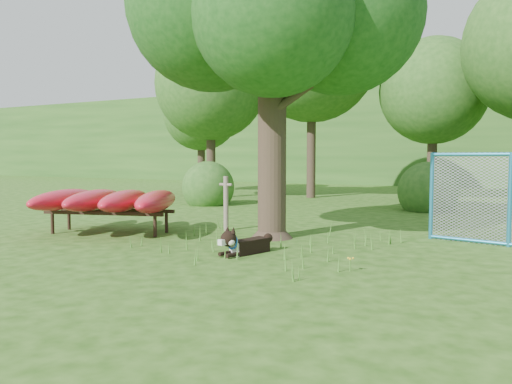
% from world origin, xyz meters
% --- Properties ---
extents(ground, '(80.00, 80.00, 0.00)m').
position_xyz_m(ground, '(0.00, 0.00, 0.00)').
color(ground, '#20480E').
rests_on(ground, ground).
extents(wooden_post, '(0.33, 0.12, 1.21)m').
position_xyz_m(wooden_post, '(-1.32, 2.63, 0.64)').
color(wooden_post, '#706354').
rests_on(wooden_post, ground).
extents(kayak_rack, '(3.71, 3.33, 0.93)m').
position_xyz_m(kayak_rack, '(-3.31, 1.11, 0.71)').
color(kayak_rack, black).
rests_on(kayak_rack, ground).
extents(husky_dog, '(0.55, 1.10, 0.51)m').
position_xyz_m(husky_dog, '(0.38, 0.38, 0.18)').
color(husky_dog, black).
rests_on(husky_dog, ground).
extents(fence_section, '(2.90, 0.71, 2.88)m').
position_xyz_m(fence_section, '(4.32, 3.28, 0.87)').
color(fence_section, teal).
rests_on(fence_section, ground).
extents(wildflower_clump, '(0.10, 0.10, 0.21)m').
position_xyz_m(wildflower_clump, '(2.35, 0.03, 0.17)').
color(wildflower_clump, '#4B852B').
rests_on(wildflower_clump, ground).
extents(bg_tree_a, '(4.40, 4.40, 6.70)m').
position_xyz_m(bg_tree_a, '(-6.50, 10.00, 4.48)').
color(bg_tree_a, '#31241B').
rests_on(bg_tree_a, ground).
extents(bg_tree_b, '(5.20, 5.20, 8.22)m').
position_xyz_m(bg_tree_b, '(-3.00, 12.00, 5.61)').
color(bg_tree_b, '#31241B').
rests_on(bg_tree_b, ground).
extents(bg_tree_c, '(4.00, 4.00, 6.12)m').
position_xyz_m(bg_tree_c, '(1.50, 13.00, 4.11)').
color(bg_tree_c, '#31241B').
rests_on(bg_tree_c, ground).
extents(bg_tree_f, '(3.60, 3.60, 5.55)m').
position_xyz_m(bg_tree_f, '(-9.00, 13.00, 3.73)').
color(bg_tree_f, '#31241B').
rests_on(bg_tree_f, ground).
extents(shrub_left, '(1.80, 1.80, 1.80)m').
position_xyz_m(shrub_left, '(-5.00, 7.50, 0.00)').
color(shrub_left, '#26541B').
rests_on(shrub_left, ground).
extents(shrub_mid, '(1.80, 1.80, 1.80)m').
position_xyz_m(shrub_mid, '(2.00, 9.00, 0.00)').
color(shrub_mid, '#26541B').
rests_on(shrub_mid, ground).
extents(wooded_hillside, '(80.00, 12.00, 6.00)m').
position_xyz_m(wooded_hillside, '(0.00, 28.00, 3.00)').
color(wooded_hillside, '#26541B').
rests_on(wooded_hillside, ground).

